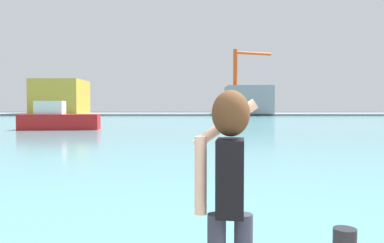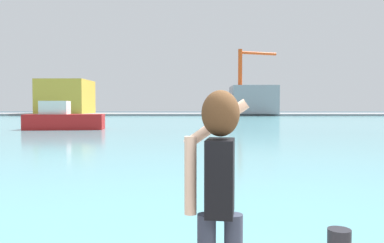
{
  "view_description": "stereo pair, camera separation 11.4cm",
  "coord_description": "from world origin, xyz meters",
  "px_view_note": "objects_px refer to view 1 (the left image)",
  "views": [
    {
      "loc": [
        -1.02,
        -2.05,
        2.11
      ],
      "look_at": [
        -1.02,
        5.98,
        1.79
      ],
      "focal_mm": 35.05,
      "sensor_mm": 36.0,
      "label": 1
    },
    {
      "loc": [
        -0.9,
        -2.04,
        2.11
      ],
      "look_at": [
        -1.02,
        5.98,
        1.79
      ],
      "focal_mm": 35.05,
      "sensor_mm": 36.0,
      "label": 2
    }
  ],
  "objects_px": {
    "warehouse_right": "(248,100)",
    "port_crane": "(239,75)",
    "person_photographer": "(229,181)",
    "boat_moored": "(58,119)",
    "warehouse_left": "(60,97)"
  },
  "relations": [
    {
      "from": "boat_moored",
      "to": "warehouse_left",
      "type": "xyz_separation_m",
      "value": [
        -19.82,
        57.02,
        3.55
      ]
    },
    {
      "from": "boat_moored",
      "to": "warehouse_left",
      "type": "relative_size",
      "value": 0.62
    },
    {
      "from": "warehouse_right",
      "to": "port_crane",
      "type": "relative_size",
      "value": 0.71
    },
    {
      "from": "port_crane",
      "to": "warehouse_right",
      "type": "bearing_deg",
      "value": -60.56
    },
    {
      "from": "warehouse_right",
      "to": "warehouse_left",
      "type": "bearing_deg",
      "value": 177.23
    },
    {
      "from": "person_photographer",
      "to": "boat_moored",
      "type": "relative_size",
      "value": 0.24
    },
    {
      "from": "person_photographer",
      "to": "boat_moored",
      "type": "bearing_deg",
      "value": 29.42
    },
    {
      "from": "person_photographer",
      "to": "warehouse_left",
      "type": "relative_size",
      "value": 0.15
    },
    {
      "from": "warehouse_right",
      "to": "port_crane",
      "type": "height_order",
      "value": "port_crane"
    },
    {
      "from": "person_photographer",
      "to": "warehouse_right",
      "type": "bearing_deg",
      "value": -0.86
    },
    {
      "from": "warehouse_left",
      "to": "port_crane",
      "type": "bearing_deg",
      "value": 1.0
    },
    {
      "from": "warehouse_left",
      "to": "warehouse_right",
      "type": "xyz_separation_m",
      "value": [
        45.22,
        -2.19,
        -0.82
      ]
    },
    {
      "from": "boat_moored",
      "to": "port_crane",
      "type": "distance_m",
      "value": 63.1
    },
    {
      "from": "person_photographer",
      "to": "port_crane",
      "type": "xyz_separation_m",
      "value": [
        11.32,
        89.01,
        8.32
      ]
    },
    {
      "from": "boat_moored",
      "to": "warehouse_right",
      "type": "relative_size",
      "value": 0.65
    }
  ]
}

